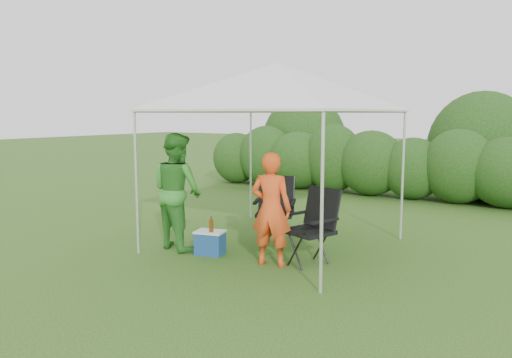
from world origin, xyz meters
The scene contains 9 objects.
ground centered at (0.00, 0.00, 0.00)m, with size 70.00×70.00×0.00m, color #3A621F.
hedge centered at (0.13, 6.00, 0.83)m, with size 11.02×1.53×1.80m.
canopy centered at (0.00, 0.50, 2.46)m, with size 3.10×3.10×2.83m.
chair_right centered at (0.91, -0.01, 0.60)m, with size 0.78×0.75×1.06m.
chair_left centered at (-0.20, 0.79, 0.59)m, with size 0.80×0.78×1.05m.
man centered at (0.45, -0.40, 0.78)m, with size 0.57×0.37×1.56m, color #FC501C.
woman centered at (-1.23, -0.43, 0.89)m, with size 0.87×0.68×1.78m, color #398E2E.
cooler centered at (-0.58, -0.45, 0.18)m, with size 0.48×0.40×0.35m.
bottle centered at (-0.52, -0.49, 0.47)m, with size 0.06×0.06×0.24m, color #592D0C.
Camera 1 is at (3.95, -6.07, 2.08)m, focal length 35.00 mm.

